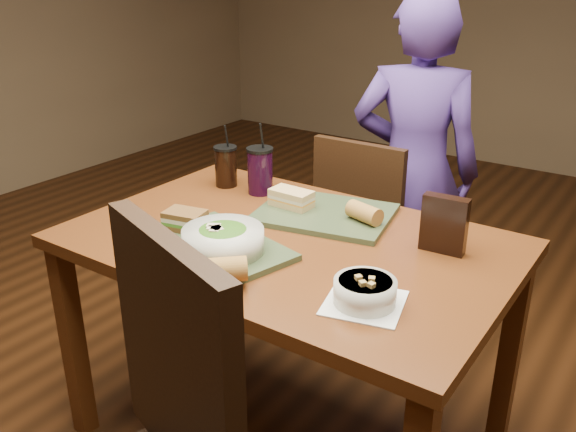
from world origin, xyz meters
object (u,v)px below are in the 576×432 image
object	(u,v)px
tray_near	(210,249)
cup_berry	(260,170)
soup_bowl	(365,291)
chip_bag	(444,224)
sandwich_far	(291,198)
baguette_far	(364,213)
chair_far	(366,229)
baguette_near	(221,270)
cup_cola	(226,166)
tray_far	(325,214)
salad_bowl	(223,238)
sandwich_near	(185,220)
diner	(414,172)
dining_table	(288,265)

from	to	relation	value
tray_near	cup_berry	xyz separation A→B (m)	(-0.17, 0.47, 0.08)
soup_bowl	chip_bag	bearing A→B (deg)	83.36
sandwich_far	baguette_far	distance (m)	0.26
chair_far	tray_near	xyz separation A→B (m)	(-0.02, -0.92, 0.27)
baguette_near	cup_cola	xyz separation A→B (m)	(-0.48, 0.59, 0.03)
cup_berry	baguette_far	bearing A→B (deg)	-7.53
tray_far	baguette_near	xyz separation A→B (m)	(0.03, -0.55, 0.04)
salad_bowl	sandwich_near	xyz separation A→B (m)	(-0.19, 0.05, -0.01)
chip_bag	tray_near	bearing A→B (deg)	-148.82
diner	cup_berry	world-z (taller)	diner
tray_near	sandwich_near	world-z (taller)	sandwich_near
chair_far	sandwich_near	world-z (taller)	chair_far
soup_bowl	chip_bag	xyz separation A→B (m)	(0.04, 0.38, 0.05)
salad_bowl	soup_bowl	distance (m)	0.44
diner	cup_cola	bearing A→B (deg)	37.15
soup_bowl	tray_far	bearing A→B (deg)	131.44
sandwich_near	baguette_far	bearing A→B (deg)	40.42
sandwich_far	baguette_near	xyz separation A→B (m)	(0.15, -0.52, 0.00)
baguette_near	cup_cola	bearing A→B (deg)	129.06
cup_berry	cup_cola	bearing A→B (deg)	-176.44
tray_near	cup_cola	world-z (taller)	cup_cola
dining_table	soup_bowl	xyz separation A→B (m)	(0.37, -0.21, 0.12)
salad_bowl	chair_far	bearing A→B (deg)	91.69
salad_bowl	sandwich_near	world-z (taller)	salad_bowl
sandwich_near	baguette_far	size ratio (longest dim) A/B	1.18
soup_bowl	sandwich_near	bearing A→B (deg)	174.92
salad_bowl	baguette_far	size ratio (longest dim) A/B	2.01
dining_table	cup_berry	distance (m)	0.43
tray_near	cup_berry	bearing A→B (deg)	110.46
sandwich_far	baguette_far	bearing A→B (deg)	4.77
baguette_near	cup_cola	world-z (taller)	cup_cola
cup_cola	dining_table	bearing A→B (deg)	-29.25
sandwich_near	cup_berry	bearing A→B (deg)	94.06
tray_near	sandwich_far	distance (m)	0.39
sandwich_near	sandwich_far	world-z (taller)	same
baguette_near	tray_far	bearing A→B (deg)	93.19
dining_table	soup_bowl	distance (m)	0.44
baguette_near	dining_table	bearing A→B (deg)	95.71
dining_table	sandwich_far	xyz separation A→B (m)	(-0.11, 0.18, 0.14)
cup_cola	baguette_near	bearing A→B (deg)	-50.94
chair_far	cup_cola	bearing A→B (deg)	-126.52
tray_near	salad_bowl	size ratio (longest dim) A/B	1.85
baguette_far	cup_berry	world-z (taller)	cup_berry
tray_far	sandwich_near	bearing A→B (deg)	-127.55
soup_bowl	cup_cola	world-z (taller)	cup_cola
cup_cola	chip_bag	xyz separation A→B (m)	(0.86, -0.08, 0.01)
dining_table	baguette_far	xyz separation A→B (m)	(0.15, 0.20, 0.14)
diner	cup_berry	xyz separation A→B (m)	(-0.32, -0.62, 0.12)
diner	sandwich_far	bearing A→B (deg)	63.22
diner	sandwich_near	size ratio (longest dim) A/B	10.77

